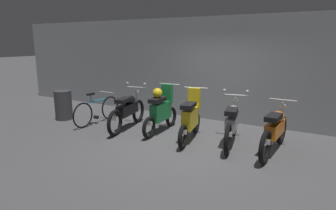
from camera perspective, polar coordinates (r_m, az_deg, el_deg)
ground_plane at (r=6.54m, az=3.45°, el=-7.55°), size 80.00×80.00×0.00m
back_wall at (r=8.35m, az=10.76°, el=6.92°), size 16.00×0.30×2.93m
motorbike_slot_0 at (r=7.57m, az=-7.98°, el=-0.98°), size 0.60×1.94×1.15m
motorbike_slot_1 at (r=7.19m, az=-1.36°, el=-0.98°), size 0.56×1.68×1.18m
motorbike_slot_2 at (r=6.62m, az=4.49°, el=-2.56°), size 0.56×1.67×1.18m
motorbike_slot_3 at (r=6.50m, az=12.56°, el=-3.41°), size 0.63×1.93×1.15m
motorbike_slot_4 at (r=6.23m, az=20.43°, el=-4.60°), size 0.56×1.95×1.03m
bicycle at (r=8.23m, az=-13.87°, el=-1.08°), size 0.50×1.73×0.89m
trash_bin at (r=8.94m, az=-20.01°, el=-0.01°), size 0.49×0.49×0.85m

